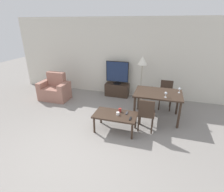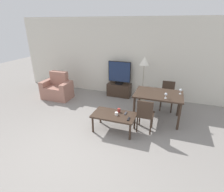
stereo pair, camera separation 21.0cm
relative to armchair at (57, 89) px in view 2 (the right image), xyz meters
name	(u,v)px [view 2 (the right image)]	position (x,y,z in m)	size (l,w,h in m)	color
ground_plane	(66,155)	(1.91, -2.46, -0.33)	(18.00, 18.00, 0.00)	gray
wall_back	(119,58)	(1.91, 1.16, 1.02)	(7.89, 0.06, 2.70)	silver
armchair	(57,89)	(0.00, 0.00, 0.00)	(1.00, 0.62, 0.93)	#9E6B5B
tv_stand	(119,90)	(2.01, 0.90, -0.10)	(0.85, 0.37, 0.47)	#38281E
tv	(119,73)	(2.01, 0.90, 0.54)	(0.81, 0.28, 0.81)	black
coffee_table	(114,116)	(2.55, -1.29, 0.07)	(1.04, 0.59, 0.46)	#38281E
dining_table	(158,97)	(3.49, -0.35, 0.34)	(1.25, 0.88, 0.77)	#38281E
dining_chair_near	(145,114)	(3.27, -1.09, 0.16)	(0.40, 0.40, 0.87)	#38281E
dining_chair_far	(167,94)	(3.71, 0.39, 0.16)	(0.40, 0.40, 0.87)	#38281E
floor_lamp	(144,64)	(2.89, 0.69, 0.98)	(0.31, 0.31, 1.53)	gray
remote_primary	(126,113)	(2.81, -1.17, 0.13)	(0.04, 0.15, 0.02)	#38383D
remote_secondary	(128,119)	(2.95, -1.41, 0.13)	(0.04, 0.15, 0.02)	black
cup_white_near	(119,110)	(2.63, -1.14, 0.17)	(0.07, 0.07, 0.09)	maroon
cup_colored_far	(116,114)	(2.62, -1.30, 0.16)	(0.08, 0.08, 0.07)	white
wine_glass_left	(181,90)	(4.03, -0.20, 0.54)	(0.07, 0.07, 0.15)	silver
wine_glass_center	(166,94)	(3.68, -0.62, 0.54)	(0.07, 0.07, 0.15)	silver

